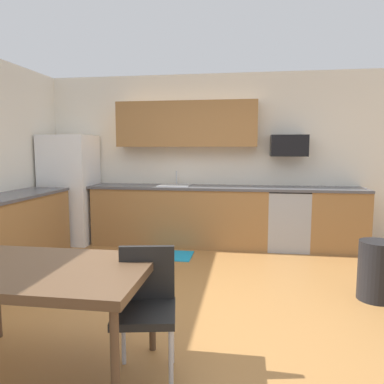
{
  "coord_description": "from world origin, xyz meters",
  "views": [
    {
      "loc": [
        0.64,
        -3.29,
        1.51
      ],
      "look_at": [
        0.0,
        1.0,
        1.0
      ],
      "focal_mm": 34.03,
      "sensor_mm": 36.0,
      "label": 1
    }
  ],
  "objects_px": {
    "oven_range": "(287,219)",
    "trash_bin": "(377,271)",
    "dining_table": "(42,276)",
    "chair_near_table": "(146,301)",
    "refrigerator": "(70,189)",
    "microwave": "(289,146)"
  },
  "relations": [
    {
      "from": "refrigerator",
      "to": "dining_table",
      "type": "relative_size",
      "value": 1.24
    },
    {
      "from": "microwave",
      "to": "dining_table",
      "type": "distance_m",
      "value": 4.15
    },
    {
      "from": "refrigerator",
      "to": "microwave",
      "type": "distance_m",
      "value": 3.53
    },
    {
      "from": "dining_table",
      "to": "refrigerator",
      "type": "bearing_deg",
      "value": 113.99
    },
    {
      "from": "chair_near_table",
      "to": "trash_bin",
      "type": "height_order",
      "value": "chair_near_table"
    },
    {
      "from": "oven_range",
      "to": "chair_near_table",
      "type": "height_order",
      "value": "oven_range"
    },
    {
      "from": "dining_table",
      "to": "chair_near_table",
      "type": "distance_m",
      "value": 0.7
    },
    {
      "from": "oven_range",
      "to": "microwave",
      "type": "height_order",
      "value": "microwave"
    },
    {
      "from": "microwave",
      "to": "trash_bin",
      "type": "relative_size",
      "value": 0.9
    },
    {
      "from": "trash_bin",
      "to": "chair_near_table",
      "type": "bearing_deg",
      "value": -142.42
    },
    {
      "from": "dining_table",
      "to": "microwave",
      "type": "bearing_deg",
      "value": 61.2
    },
    {
      "from": "chair_near_table",
      "to": "microwave",
      "type": "bearing_deg",
      "value": 69.57
    },
    {
      "from": "oven_range",
      "to": "trash_bin",
      "type": "relative_size",
      "value": 1.52
    },
    {
      "from": "oven_range",
      "to": "trash_bin",
      "type": "distance_m",
      "value": 1.96
    },
    {
      "from": "microwave",
      "to": "dining_table",
      "type": "bearing_deg",
      "value": -118.8
    },
    {
      "from": "dining_table",
      "to": "chair_near_table",
      "type": "height_order",
      "value": "chair_near_table"
    },
    {
      "from": "microwave",
      "to": "chair_near_table",
      "type": "height_order",
      "value": "microwave"
    },
    {
      "from": "refrigerator",
      "to": "microwave",
      "type": "bearing_deg",
      "value": 2.99
    },
    {
      "from": "refrigerator",
      "to": "dining_table",
      "type": "height_order",
      "value": "refrigerator"
    },
    {
      "from": "microwave",
      "to": "chair_near_table",
      "type": "relative_size",
      "value": 0.64
    },
    {
      "from": "refrigerator",
      "to": "oven_range",
      "type": "xyz_separation_m",
      "value": [
        3.45,
        0.08,
        -0.41
      ]
    },
    {
      "from": "dining_table",
      "to": "chair_near_table",
      "type": "xyz_separation_m",
      "value": [
        0.67,
        0.11,
        -0.18
      ]
    }
  ]
}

